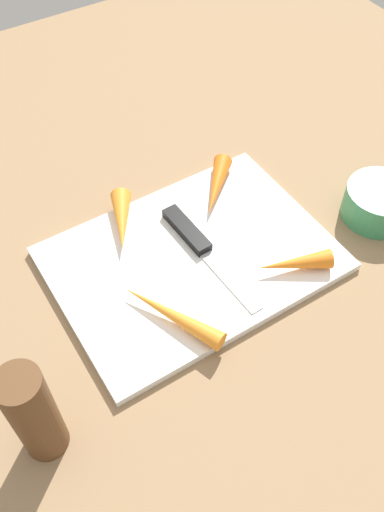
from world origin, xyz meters
The scene contains 9 objects.
ground_plane centered at (0.00, 0.00, 0.00)m, with size 1.40×1.40×0.00m, color #8C6D4C.
cutting_board centered at (0.00, 0.00, 0.01)m, with size 0.36×0.26×0.01m, color white.
knife centered at (0.02, 0.02, 0.02)m, with size 0.03×0.20×0.01m.
carrot_shortest centered at (0.10, -0.09, 0.03)m, with size 0.03×0.03×0.10m, color orange.
carrot_short centered at (-0.05, 0.09, 0.03)m, with size 0.03×0.03×0.10m, color orange.
carrot_longest centered at (-0.07, -0.07, 0.02)m, with size 0.02×0.02×0.14m, color orange.
carrot_long centered at (0.09, 0.08, 0.03)m, with size 0.03×0.03×0.11m, color orange.
small_bowl centered at (0.27, -0.07, 0.02)m, with size 0.10×0.10×0.05m, color #388C59.
pepper_grinder centered at (-0.26, -0.12, 0.07)m, with size 0.05×0.05×0.14m, color brown.
Camera 1 is at (-0.25, -0.39, 0.59)m, focal length 39.07 mm.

